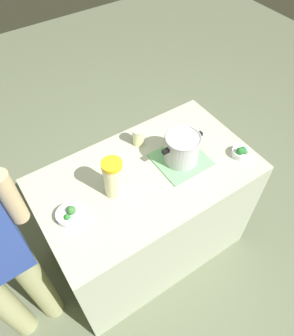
# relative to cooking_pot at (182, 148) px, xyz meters

# --- Properties ---
(ground_plane) EXTENTS (8.00, 8.00, 0.00)m
(ground_plane) POSITION_rel_cooking_pot_xyz_m (0.23, -0.02, -1.02)
(ground_plane) COLOR #666F54
(counter_slab) EXTENTS (1.31, 0.76, 0.91)m
(counter_slab) POSITION_rel_cooking_pot_xyz_m (0.23, -0.02, -0.56)
(counter_slab) COLOR #ABB298
(counter_slab) RESTS_ON ground_plane
(dish_cloth) EXTENTS (0.30, 0.29, 0.01)m
(dish_cloth) POSITION_rel_cooking_pot_xyz_m (0.00, 0.00, -0.10)
(dish_cloth) COLOR #6FB575
(dish_cloth) RESTS_ON counter_slab
(cooking_pot) EXTENTS (0.28, 0.21, 0.19)m
(cooking_pot) POSITION_rel_cooking_pot_xyz_m (0.00, 0.00, 0.00)
(cooking_pot) COLOR #B7B7BC
(cooking_pot) RESTS_ON dish_cloth
(lemonade_pitcher) EXTENTS (0.11, 0.11, 0.24)m
(lemonade_pitcher) POSITION_rel_cooking_pot_xyz_m (0.45, -0.02, 0.02)
(lemonade_pitcher) COLOR #F8E8A9
(lemonade_pitcher) RESTS_ON counter_slab
(mason_jar) EXTENTS (0.07, 0.07, 0.11)m
(mason_jar) POSITION_rel_cooking_pot_xyz_m (0.14, -0.26, -0.05)
(mason_jar) COLOR beige
(mason_jar) RESTS_ON counter_slab
(broccoli_bowl_front) EXTENTS (0.11, 0.11, 0.08)m
(broccoli_bowl_front) POSITION_rel_cooking_pot_xyz_m (-0.33, 0.18, -0.07)
(broccoli_bowl_front) COLOR silver
(broccoli_bowl_front) RESTS_ON counter_slab
(broccoli_bowl_center) EXTENTS (0.14, 0.14, 0.08)m
(broccoli_bowl_center) POSITION_rel_cooking_pot_xyz_m (0.73, -0.00, -0.08)
(broccoli_bowl_center) COLOR silver
(broccoli_bowl_center) RESTS_ON counter_slab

